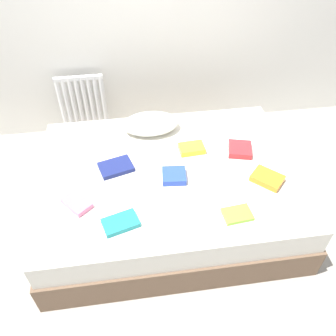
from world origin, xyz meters
name	(u,v)px	position (x,y,z in m)	size (l,w,h in m)	color
ground_plane	(169,212)	(0.00, 0.00, 0.00)	(8.00, 8.00, 0.00)	#9E998E
bed	(169,193)	(0.00, 0.00, 0.25)	(2.00, 1.50, 0.50)	brown
radiator	(83,102)	(-0.71, 1.20, 0.40)	(0.46, 0.04, 0.58)	white
pillow	(151,124)	(-0.08, 0.52, 0.57)	(0.48, 0.31, 0.14)	white
textbook_red	(240,149)	(0.60, 0.14, 0.53)	(0.18, 0.19, 0.05)	red
textbook_blue	(174,176)	(0.03, -0.09, 0.53)	(0.17, 0.17, 0.05)	#2847B7
textbook_yellow	(192,148)	(0.21, 0.20, 0.52)	(0.20, 0.14, 0.05)	yellow
textbook_pink	(77,203)	(-0.68, -0.25, 0.52)	(0.21, 0.13, 0.04)	pink
textbook_teal	(121,223)	(-0.39, -0.46, 0.52)	(0.23, 0.15, 0.04)	teal
textbook_navy	(116,167)	(-0.40, 0.08, 0.52)	(0.25, 0.18, 0.04)	navy
textbook_orange	(267,178)	(0.71, -0.21, 0.52)	(0.22, 0.16, 0.05)	orange
textbook_lime	(237,214)	(0.40, -0.50, 0.51)	(0.19, 0.14, 0.03)	#8CC638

